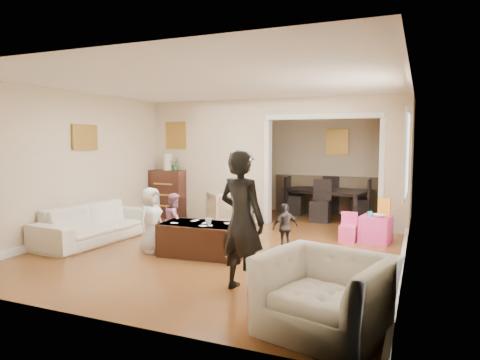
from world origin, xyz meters
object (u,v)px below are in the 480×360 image
at_px(child_kneel_b, 175,220).
at_px(coffee_table, 204,240).
at_px(sofa, 96,223).
at_px(child_kneel_a, 151,220).
at_px(armchair_front, 325,295).
at_px(dining_table, 327,203).
at_px(play_table, 376,229).
at_px(adult_person, 242,221).
at_px(table_lamp, 168,162).
at_px(dresser, 168,194).
at_px(child_toddler, 285,227).
at_px(cyan_cup, 370,214).
at_px(armchair_back, 228,208).
at_px(coffee_cup, 208,222).

bearing_deg(child_kneel_b, coffee_table, -137.89).
bearing_deg(sofa, child_kneel_a, -97.11).
height_order(armchair_front, dining_table, armchair_front).
relative_size(play_table, dining_table, 0.26).
height_order(coffee_table, adult_person, adult_person).
bearing_deg(table_lamp, coffee_table, -48.82).
bearing_deg(table_lamp, child_kneel_b, -55.65).
xyz_separation_m(sofa, dresser, (-0.11, 2.49, 0.22)).
bearing_deg(child_toddler, child_kneel_b, -30.27).
bearing_deg(play_table, adult_person, -111.58).
distance_m(dresser, play_table, 4.65).
relative_size(armchair_front, child_kneel_a, 1.08).
xyz_separation_m(cyan_cup, child_kneel_a, (-3.07, -1.97, 0.01)).
distance_m(sofa, dining_table, 5.05).
distance_m(armchair_back, cyan_cup, 2.89).
relative_size(dining_table, child_toddler, 2.39).
distance_m(child_kneel_a, child_kneel_b, 0.48).
distance_m(dresser, coffee_cup, 3.54).
bearing_deg(coffee_table, dresser, 131.18).
bearing_deg(play_table, dresser, 171.09).
xyz_separation_m(armchair_back, coffee_table, (0.63, -2.27, -0.11)).
bearing_deg(sofa, coffee_cup, -90.13).
xyz_separation_m(armchair_front, dining_table, (-1.19, 5.92, -0.04)).
xyz_separation_m(dresser, child_kneel_a, (1.41, -2.74, -0.03)).
relative_size(coffee_table, adult_person, 0.79).
distance_m(dresser, dining_table, 3.61).
height_order(sofa, child_kneel_b, child_kneel_b).
height_order(coffee_cup, child_kneel_a, child_kneel_a).
bearing_deg(dresser, dining_table, 23.20).
relative_size(sofa, coffee_table, 1.67).
distance_m(adult_person, child_toddler, 1.98).
relative_size(dresser, child_toddler, 1.41).
relative_size(cyan_cup, adult_person, 0.05).
relative_size(adult_person, child_kneel_b, 1.86).
height_order(armchair_back, adult_person, adult_person).
xyz_separation_m(armchair_back, dresser, (-1.63, 0.32, 0.18)).
bearing_deg(child_kneel_b, coffee_cup, -138.32).
distance_m(armchair_back, child_toddler, 2.27).
bearing_deg(coffee_table, play_table, 38.88).
relative_size(armchair_front, cyan_cup, 13.71).
distance_m(sofa, cyan_cup, 4.71).
xyz_separation_m(armchair_front, cyan_cup, (-0.02, 3.74, 0.14)).
xyz_separation_m(sofa, play_table, (4.48, 1.77, -0.09)).
bearing_deg(child_toddler, cyan_cup, 177.77).
distance_m(table_lamp, dining_table, 3.72).
distance_m(coffee_table, child_kneel_a, 0.90).
relative_size(armchair_back, cyan_cup, 9.67).
xyz_separation_m(coffee_table, play_table, (2.32, 1.87, -0.01)).
distance_m(armchair_front, adult_person, 1.42).
distance_m(armchair_front, dining_table, 6.04).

